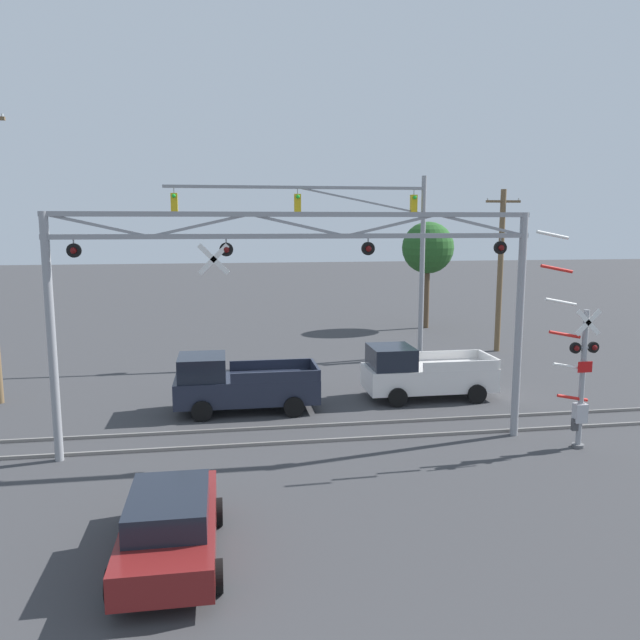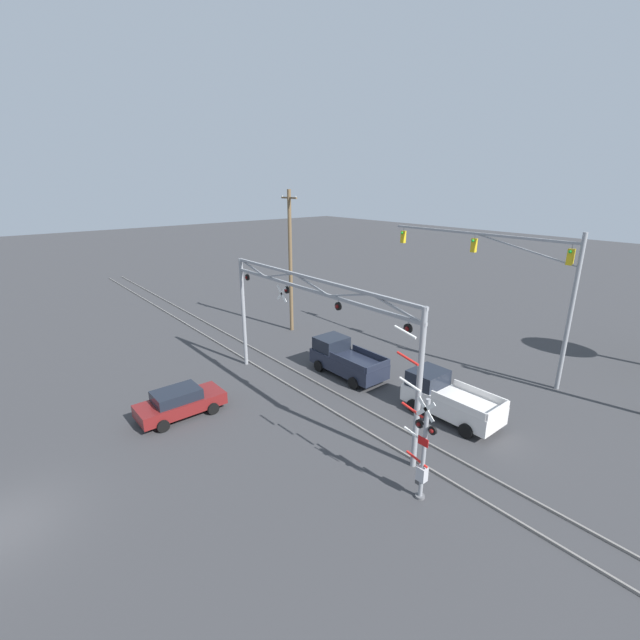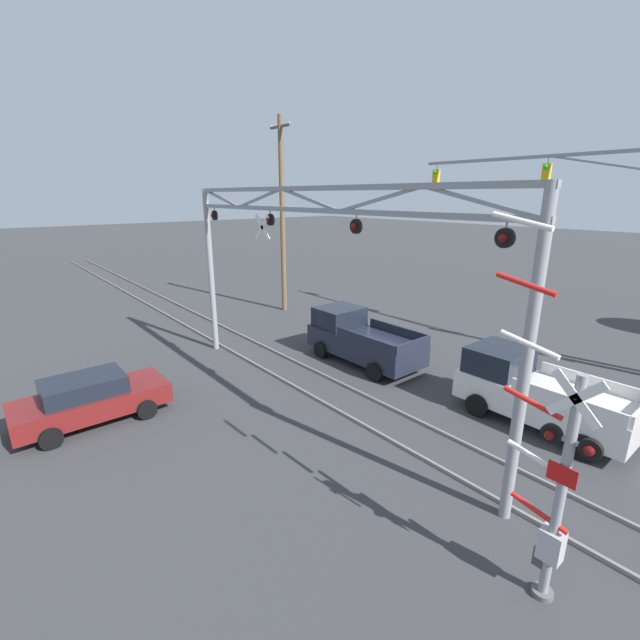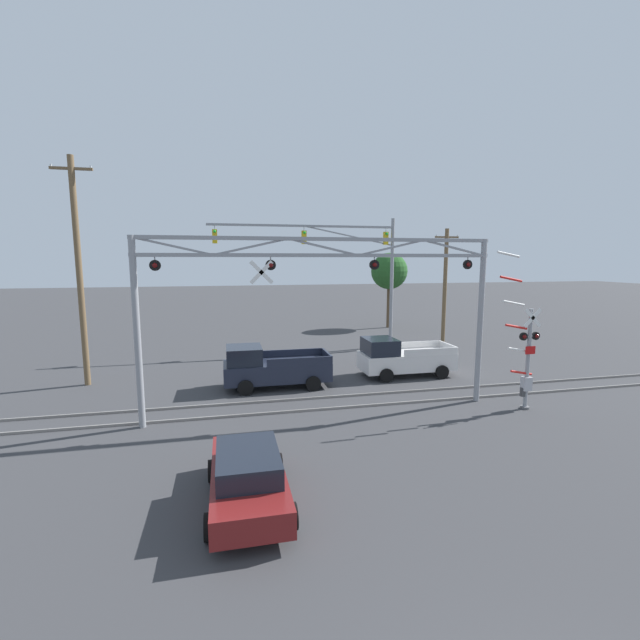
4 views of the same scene
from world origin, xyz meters
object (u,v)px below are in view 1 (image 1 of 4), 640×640
object	(u,v)px
pickup_truck_following	(422,373)
sedan_waiting	(170,524)
traffic_signal_span	(364,232)
pickup_truck_lead	(239,384)
utility_pole_right	(500,269)
crossing_gantry	(298,283)
background_tree_beyond_span	(428,248)
crossing_signal_mast	(578,376)

from	to	relation	value
pickup_truck_following	sedan_waiting	xyz separation A→B (m)	(-8.49, -10.29, -0.21)
traffic_signal_span	pickup_truck_lead	size ratio (longest dim) A/B	2.48
pickup_truck_lead	utility_pole_right	distance (m)	16.20
crossing_gantry	pickup_truck_following	size ratio (longest dim) A/B	2.84
pickup_truck_following	background_tree_beyond_span	world-z (taller)	background_tree_beyond_span
pickup_truck_following	background_tree_beyond_span	xyz separation A→B (m)	(5.30, 15.30, 4.05)
crossing_gantry	utility_pole_right	world-z (taller)	utility_pole_right
crossing_gantry	crossing_signal_mast	world-z (taller)	crossing_gantry
sedan_waiting	pickup_truck_lead	bearing A→B (deg)	80.56
crossing_gantry	pickup_truck_lead	xyz separation A→B (m)	(-1.64, 3.93, -3.91)
sedan_waiting	crossing_gantry	bearing A→B (deg)	60.72
pickup_truck_lead	background_tree_beyond_span	size ratio (longest dim) A/B	0.75
background_tree_beyond_span	pickup_truck_following	bearing A→B (deg)	-109.11
pickup_truck_following	background_tree_beyond_span	distance (m)	16.70
crossing_gantry	pickup_truck_following	distance (m)	7.93
crossing_gantry	pickup_truck_following	bearing A→B (deg)	40.62
crossing_gantry	sedan_waiting	bearing A→B (deg)	-119.28
pickup_truck_following	crossing_gantry	bearing A→B (deg)	-139.38
sedan_waiting	utility_pole_right	distance (m)	23.81
crossing_signal_mast	pickup_truck_lead	world-z (taller)	crossing_signal_mast
traffic_signal_span	utility_pole_right	bearing A→B (deg)	3.55
pickup_truck_following	background_tree_beyond_span	size ratio (longest dim) A/B	0.73
sedan_waiting	background_tree_beyond_span	xyz separation A→B (m)	(13.79, 25.59, 4.26)
sedan_waiting	crossing_signal_mast	bearing A→B (deg)	21.71
pickup_truck_lead	sedan_waiting	distance (m)	9.86
crossing_signal_mast	background_tree_beyond_span	size ratio (longest dim) A/B	0.96
crossing_gantry	background_tree_beyond_span	world-z (taller)	crossing_gantry
pickup_truck_following	pickup_truck_lead	bearing A→B (deg)	-175.30
pickup_truck_lead	background_tree_beyond_span	bearing A→B (deg)	52.50
crossing_signal_mast	pickup_truck_lead	distance (m)	11.05
crossing_signal_mast	pickup_truck_following	xyz separation A→B (m)	(-2.77, 5.81, -1.22)
crossing_signal_mast	utility_pole_right	world-z (taller)	utility_pole_right
traffic_signal_span	pickup_truck_lead	xyz separation A→B (m)	(-6.28, -7.91, -5.15)
sedan_waiting	background_tree_beyond_span	bearing A→B (deg)	61.68
background_tree_beyond_span	pickup_truck_lead	bearing A→B (deg)	-127.50
crossing_signal_mast	sedan_waiting	bearing A→B (deg)	-158.29
pickup_truck_following	sedan_waiting	distance (m)	13.34
sedan_waiting	traffic_signal_span	bearing A→B (deg)	65.87
utility_pole_right	pickup_truck_following	bearing A→B (deg)	-130.26
background_tree_beyond_span	crossing_signal_mast	bearing A→B (deg)	-96.83
pickup_truck_following	traffic_signal_span	bearing A→B (deg)	94.58
pickup_truck_lead	crossing_gantry	bearing A→B (deg)	-67.36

